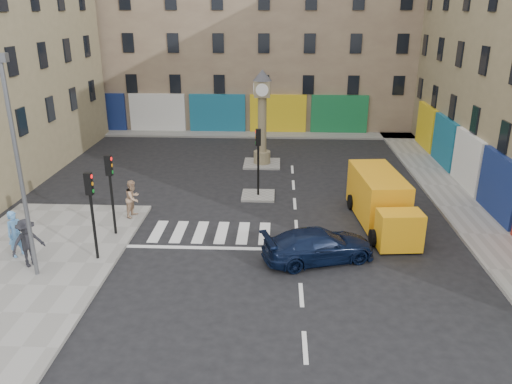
# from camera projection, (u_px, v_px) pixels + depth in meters

# --- Properties ---
(ground) EXTENTS (120.00, 120.00, 0.00)m
(ground) POSITION_uv_depth(u_px,v_px,m) (299.00, 268.00, 20.08)
(ground) COLOR black
(ground) RESTS_ON ground
(sidewalk_left) EXTENTS (7.00, 16.00, 0.15)m
(sidewalk_left) POSITION_uv_depth(u_px,v_px,m) (7.00, 286.00, 18.66)
(sidewalk_left) COLOR gray
(sidewalk_left) RESTS_ON ground
(sidewalk_right) EXTENTS (2.60, 30.00, 0.15)m
(sidewalk_right) POSITION_uv_depth(u_px,v_px,m) (443.00, 186.00, 29.04)
(sidewalk_right) COLOR gray
(sidewalk_right) RESTS_ON ground
(sidewalk_far) EXTENTS (32.00, 2.40, 0.15)m
(sidewalk_far) POSITION_uv_depth(u_px,v_px,m) (241.00, 134.00, 41.01)
(sidewalk_far) COLOR gray
(sidewalk_far) RESTS_ON ground
(island_near) EXTENTS (1.80, 1.80, 0.12)m
(island_near) POSITION_uv_depth(u_px,v_px,m) (258.00, 196.00, 27.64)
(island_near) COLOR gray
(island_near) RESTS_ON ground
(island_far) EXTENTS (2.40, 2.40, 0.12)m
(island_far) POSITION_uv_depth(u_px,v_px,m) (262.00, 164.00, 33.25)
(island_far) COLOR gray
(island_far) RESTS_ON ground
(building_far) EXTENTS (32.00, 10.00, 17.00)m
(building_far) POSITION_uv_depth(u_px,v_px,m) (245.00, 24.00, 43.51)
(building_far) COLOR gray
(building_far) RESTS_ON ground
(traffic_light_left_near) EXTENTS (0.28, 0.22, 3.70)m
(traffic_light_left_near) POSITION_uv_depth(u_px,v_px,m) (91.00, 202.00, 19.71)
(traffic_light_left_near) COLOR black
(traffic_light_left_near) RESTS_ON sidewalk_left
(traffic_light_left_far) EXTENTS (0.28, 0.22, 3.70)m
(traffic_light_left_far) POSITION_uv_depth(u_px,v_px,m) (110.00, 182.00, 21.96)
(traffic_light_left_far) COLOR black
(traffic_light_left_far) RESTS_ON sidewalk_left
(traffic_light_island) EXTENTS (0.28, 0.22, 3.70)m
(traffic_light_island) POSITION_uv_depth(u_px,v_px,m) (258.00, 151.00, 26.75)
(traffic_light_island) COLOR black
(traffic_light_island) RESTS_ON island_near
(lamp_post) EXTENTS (0.50, 0.25, 8.30)m
(lamp_post) POSITION_uv_depth(u_px,v_px,m) (17.00, 159.00, 17.73)
(lamp_post) COLOR #595B60
(lamp_post) RESTS_ON sidewalk_left
(clock_pillar) EXTENTS (1.20, 1.20, 6.10)m
(clock_pillar) POSITION_uv_depth(u_px,v_px,m) (262.00, 112.00, 32.03)
(clock_pillar) COLOR #8B7D5B
(clock_pillar) RESTS_ON island_far
(navy_sedan) EXTENTS (5.02, 3.24, 1.35)m
(navy_sedan) POSITION_uv_depth(u_px,v_px,m) (319.00, 245.00, 20.49)
(navy_sedan) COLOR black
(navy_sedan) RESTS_ON ground
(yellow_van) EXTENTS (2.65, 6.58, 2.34)m
(yellow_van) POSITION_uv_depth(u_px,v_px,m) (381.00, 201.00, 23.88)
(yellow_van) COLOR #FFA815
(yellow_van) RESTS_ON ground
(pedestrian_blue) EXTENTS (0.78, 0.86, 1.98)m
(pedestrian_blue) POSITION_uv_depth(u_px,v_px,m) (16.00, 234.00, 20.46)
(pedestrian_blue) COLOR #5A92CD
(pedestrian_blue) RESTS_ON sidewalk_left
(pedestrian_tan) EXTENTS (0.91, 1.05, 1.86)m
(pedestrian_tan) POSITION_uv_depth(u_px,v_px,m) (133.00, 198.00, 24.40)
(pedestrian_tan) COLOR tan
(pedestrian_tan) RESTS_ON sidewalk_left
(pedestrian_dark) EXTENTS (1.41, 1.46, 2.00)m
(pedestrian_dark) POSITION_uv_depth(u_px,v_px,m) (28.00, 243.00, 19.65)
(pedestrian_dark) COLOR black
(pedestrian_dark) RESTS_ON sidewalk_left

